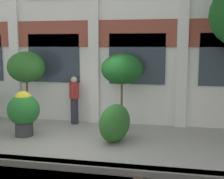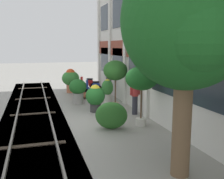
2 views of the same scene
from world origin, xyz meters
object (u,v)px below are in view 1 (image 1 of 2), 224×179
potted_plant_ribbed_drum (24,110)px  resident_by_doorway (74,99)px  potted_plant_terracotta_small (122,71)px  potted_plant_low_pan (26,69)px  topiary_hedge (115,123)px

potted_plant_ribbed_drum → resident_by_doorway: (1.02, 1.70, 0.10)m
potted_plant_terracotta_small → potted_plant_low_pan: potted_plant_low_pan is taller
potted_plant_terracotta_small → potted_plant_ribbed_drum: potted_plant_terracotta_small is taller
resident_by_doorway → topiary_hedge: size_ratio=1.30×
resident_by_doorway → topiary_hedge: (1.77, -1.70, -0.35)m
topiary_hedge → resident_by_doorway: bearing=136.1°
resident_by_doorway → topiary_hedge: resident_by_doorway is taller
potted_plant_terracotta_small → topiary_hedge: size_ratio=1.93×
potted_plant_ribbed_drum → resident_by_doorway: 1.98m
potted_plant_terracotta_small → potted_plant_ribbed_drum: size_ratio=1.79×
potted_plant_terracotta_small → resident_by_doorway: (-1.73, 0.42, -1.02)m
resident_by_doorway → topiary_hedge: 2.48m
potted_plant_ribbed_drum → potted_plant_low_pan: size_ratio=0.55×
potted_plant_terracotta_small → potted_plant_ribbed_drum: 3.24m
potted_plant_low_pan → resident_by_doorway: (1.49, 0.51, -1.05)m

